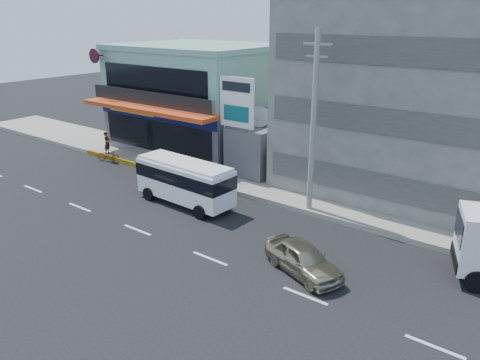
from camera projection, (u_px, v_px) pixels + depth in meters
name	position (u px, v px, depth m)	size (l,w,h in m)	color
ground	(137.00, 230.00, 24.35)	(120.00, 120.00, 0.00)	black
sidewalk	(311.00, 195.00, 28.58)	(70.00, 5.00, 0.30)	gray
shop_building	(200.00, 100.00, 38.03)	(12.40, 11.70, 8.00)	#4F4E54
concrete_building	(438.00, 79.00, 27.56)	(16.00, 12.00, 14.00)	gray
gap_structure	(267.00, 148.00, 32.77)	(3.00, 6.00, 3.50)	#4F4E54
satellite_dish	(259.00, 125.00, 31.40)	(1.50, 1.50, 0.15)	slate
billboard	(237.00, 108.00, 29.88)	(2.60, 0.18, 6.90)	gray
utility_pole_near	(313.00, 123.00, 24.76)	(1.60, 0.30, 10.00)	#999993
minibus	(185.00, 179.00, 27.14)	(6.39, 2.44, 2.64)	white
sedan	(303.00, 259.00, 20.11)	(1.62, 4.03, 1.37)	tan
motorcycle_rider	(108.00, 152.00, 35.50)	(1.88, 1.28, 2.28)	maroon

